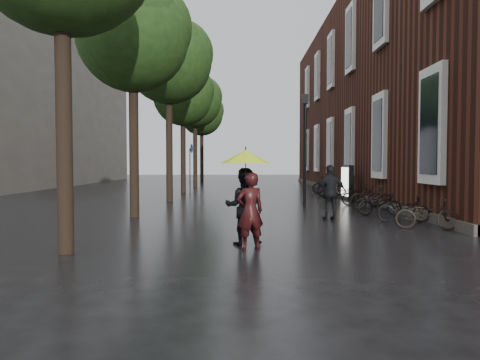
{
  "coord_description": "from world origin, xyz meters",
  "views": [
    {
      "loc": [
        -0.42,
        -7.64,
        1.85
      ],
      "look_at": [
        -0.46,
        5.69,
        1.32
      ],
      "focal_mm": 32.0,
      "sensor_mm": 36.0,
      "label": 1
    }
  ],
  "objects_px": {
    "parked_bicycles": "(356,195)",
    "person_burgundy": "(250,211)",
    "pedestrian_walking": "(331,193)",
    "ad_lightbox": "(347,183)",
    "lamp_post": "(305,139)",
    "person_black": "(244,206)"
  },
  "relations": [
    {
      "from": "pedestrian_walking",
      "to": "ad_lightbox",
      "type": "relative_size",
      "value": 1.03
    },
    {
      "from": "ad_lightbox",
      "to": "lamp_post",
      "type": "height_order",
      "value": "lamp_post"
    },
    {
      "from": "ad_lightbox",
      "to": "lamp_post",
      "type": "bearing_deg",
      "value": -132.75
    },
    {
      "from": "pedestrian_walking",
      "to": "person_burgundy",
      "type": "bearing_deg",
      "value": 52.14
    },
    {
      "from": "person_black",
      "to": "pedestrian_walking",
      "type": "distance_m",
      "value": 4.96
    },
    {
      "from": "ad_lightbox",
      "to": "parked_bicycles",
      "type": "bearing_deg",
      "value": -99.78
    },
    {
      "from": "person_burgundy",
      "to": "ad_lightbox",
      "type": "xyz_separation_m",
      "value": [
        5.08,
        12.21,
        0.05
      ]
    },
    {
      "from": "pedestrian_walking",
      "to": "lamp_post",
      "type": "height_order",
      "value": "lamp_post"
    },
    {
      "from": "person_burgundy",
      "to": "ad_lightbox",
      "type": "height_order",
      "value": "ad_lightbox"
    },
    {
      "from": "person_burgundy",
      "to": "person_black",
      "type": "xyz_separation_m",
      "value": [
        -0.14,
        0.55,
        0.04
      ]
    },
    {
      "from": "person_black",
      "to": "ad_lightbox",
      "type": "height_order",
      "value": "ad_lightbox"
    },
    {
      "from": "person_black",
      "to": "lamp_post",
      "type": "bearing_deg",
      "value": -106.77
    },
    {
      "from": "pedestrian_walking",
      "to": "lamp_post",
      "type": "distance_m",
      "value": 4.65
    },
    {
      "from": "parked_bicycles",
      "to": "ad_lightbox",
      "type": "bearing_deg",
      "value": 85.04
    },
    {
      "from": "person_burgundy",
      "to": "person_black",
      "type": "relative_size",
      "value": 0.95
    },
    {
      "from": "pedestrian_walking",
      "to": "ad_lightbox",
      "type": "bearing_deg",
      "value": -115.47
    },
    {
      "from": "parked_bicycles",
      "to": "lamp_post",
      "type": "relative_size",
      "value": 3.07
    },
    {
      "from": "parked_bicycles",
      "to": "person_burgundy",
      "type": "bearing_deg",
      "value": -116.65
    },
    {
      "from": "person_black",
      "to": "parked_bicycles",
      "type": "height_order",
      "value": "person_black"
    },
    {
      "from": "person_black",
      "to": "parked_bicycles",
      "type": "relative_size",
      "value": 0.12
    },
    {
      "from": "person_burgundy",
      "to": "parked_bicycles",
      "type": "height_order",
      "value": "person_burgundy"
    },
    {
      "from": "parked_bicycles",
      "to": "lamp_post",
      "type": "xyz_separation_m",
      "value": [
        -2.4,
        -0.85,
        2.4
      ]
    }
  ]
}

